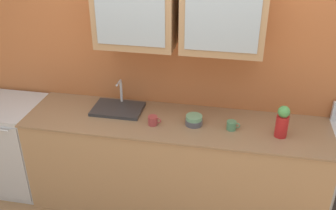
{
  "coord_description": "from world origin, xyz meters",
  "views": [
    {
      "loc": [
        0.5,
        -2.9,
        2.66
      ],
      "look_at": [
        -0.06,
        0.0,
        1.08
      ],
      "focal_mm": 41.38,
      "sensor_mm": 36.0,
      "label": 1
    }
  ],
  "objects_px": {
    "sink_faucet": "(118,108)",
    "vase": "(282,122)",
    "bowl_stack": "(194,120)",
    "cup_near_bowls": "(232,125)",
    "dishwasher": "(13,145)",
    "cup_near_sink": "(153,120)"
  },
  "relations": [
    {
      "from": "sink_faucet",
      "to": "vase",
      "type": "height_order",
      "value": "vase"
    },
    {
      "from": "sink_faucet",
      "to": "vase",
      "type": "xyz_separation_m",
      "value": [
        1.45,
        -0.17,
        0.12
      ]
    },
    {
      "from": "bowl_stack",
      "to": "cup_near_bowls",
      "type": "xyz_separation_m",
      "value": [
        0.33,
        -0.02,
        -0.0
      ]
    },
    {
      "from": "cup_near_bowls",
      "to": "dishwasher",
      "type": "bearing_deg",
      "value": 179.12
    },
    {
      "from": "vase",
      "to": "cup_near_sink",
      "type": "distance_m",
      "value": 1.08
    },
    {
      "from": "vase",
      "to": "cup_near_bowls",
      "type": "relative_size",
      "value": 2.43
    },
    {
      "from": "dishwasher",
      "to": "vase",
      "type": "bearing_deg",
      "value": -1.37
    },
    {
      "from": "bowl_stack",
      "to": "vase",
      "type": "height_order",
      "value": "vase"
    },
    {
      "from": "cup_near_bowls",
      "to": "vase",
      "type": "bearing_deg",
      "value": -3.98
    },
    {
      "from": "sink_faucet",
      "to": "cup_near_bowls",
      "type": "relative_size",
      "value": 3.98
    },
    {
      "from": "dishwasher",
      "to": "bowl_stack",
      "type": "bearing_deg",
      "value": -0.4
    },
    {
      "from": "vase",
      "to": "bowl_stack",
      "type": "bearing_deg",
      "value": 176.22
    },
    {
      "from": "dishwasher",
      "to": "cup_near_bowls",
      "type": "bearing_deg",
      "value": -0.88
    },
    {
      "from": "vase",
      "to": "sink_faucet",
      "type": "bearing_deg",
      "value": 173.4
    },
    {
      "from": "dishwasher",
      "to": "sink_faucet",
      "type": "bearing_deg",
      "value": 5.59
    },
    {
      "from": "sink_faucet",
      "to": "vase",
      "type": "distance_m",
      "value": 1.47
    },
    {
      "from": "cup_near_sink",
      "to": "dishwasher",
      "type": "bearing_deg",
      "value": 176.78
    },
    {
      "from": "bowl_stack",
      "to": "dishwasher",
      "type": "distance_m",
      "value": 1.89
    },
    {
      "from": "bowl_stack",
      "to": "cup_near_sink",
      "type": "relative_size",
      "value": 1.3
    },
    {
      "from": "sink_faucet",
      "to": "cup_near_bowls",
      "type": "xyz_separation_m",
      "value": [
        1.05,
        -0.14,
        0.02
      ]
    },
    {
      "from": "sink_faucet",
      "to": "bowl_stack",
      "type": "distance_m",
      "value": 0.74
    },
    {
      "from": "sink_faucet",
      "to": "dishwasher",
      "type": "relative_size",
      "value": 0.49
    }
  ]
}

